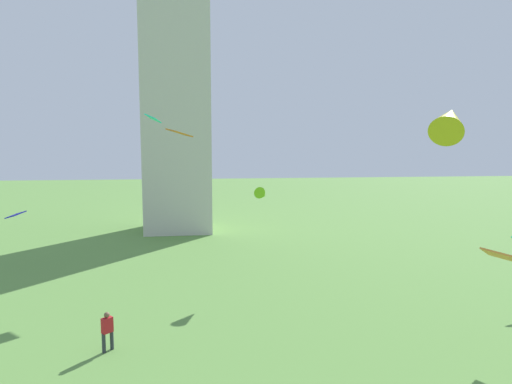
{
  "coord_description": "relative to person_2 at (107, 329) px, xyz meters",
  "views": [
    {
      "loc": [
        -2.53,
        -0.82,
        8.53
      ],
      "look_at": [
        0.22,
        20.06,
        6.35
      ],
      "focal_mm": 28.98,
      "sensor_mm": 36.0,
      "label": 1
    }
  ],
  "objects": [
    {
      "name": "person_2",
      "position": [
        0.0,
        0.0,
        0.0
      ],
      "size": [
        0.5,
        0.49,
        1.7
      ],
      "rotation": [
        0.0,
        0.0,
        3.9
      ],
      "color": "#2D3338",
      "rests_on": "ground_plane"
    },
    {
      "name": "kite_flying_0",
      "position": [
        17.04,
        -1.2,
        2.92
      ],
      "size": [
        1.4,
        1.67,
        0.58
      ],
      "rotation": [
        0.0,
        0.0,
        2.0
      ],
      "color": "orange"
    },
    {
      "name": "kite_flying_1",
      "position": [
        1.76,
        3.15,
        9.04
      ],
      "size": [
        0.75,
        0.99,
        0.43
      ],
      "rotation": [
        0.0,
        0.0,
        4.43
      ],
      "color": "#1FEBC3"
    },
    {
      "name": "kite_flying_2",
      "position": [
        7.89,
        8.63,
        4.67
      ],
      "size": [
        1.26,
        1.44,
        1.05
      ],
      "rotation": [
        0.0,
        0.0,
        2.63
      ],
      "color": "#72D414"
    },
    {
      "name": "kite_flying_3",
      "position": [
        2.58,
        11.16,
        8.67
      ],
      "size": [
        1.87,
        1.82,
        0.61
      ],
      "rotation": [
        0.0,
        0.0,
        3.8
      ],
      "color": "orange"
    },
    {
      "name": "kite_flying_4",
      "position": [
        13.74,
        -2.11,
        8.7
      ],
      "size": [
        2.41,
        2.54,
        2.05
      ],
      "rotation": [
        0.0,
        0.0,
        2.46
      ],
      "color": "gold"
    },
    {
      "name": "kite_flying_5",
      "position": [
        -9.08,
        13.49,
        2.95
      ],
      "size": [
        1.18,
        1.44,
        0.45
      ],
      "rotation": [
        0.0,
        0.0,
        4.38
      ],
      "color": "#2226D3"
    }
  ]
}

